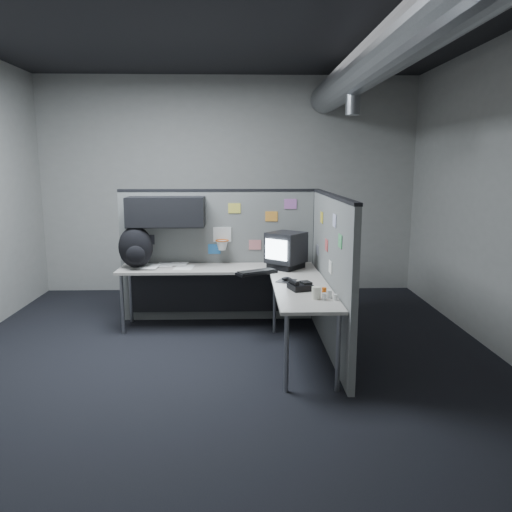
{
  "coord_description": "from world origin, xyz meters",
  "views": [
    {
      "loc": [
        0.18,
        -4.77,
        1.93
      ],
      "look_at": [
        0.34,
        0.35,
        0.98
      ],
      "focal_mm": 35.0,
      "sensor_mm": 36.0,
      "label": 1
    }
  ],
  "objects_px": {
    "monitor": "(286,250)",
    "keyboard": "(257,272)",
    "desk": "(238,282)",
    "backpack": "(136,248)",
    "phone": "(300,286)"
  },
  "relations": [
    {
      "from": "desk",
      "to": "keyboard",
      "type": "relative_size",
      "value": 4.83
    },
    {
      "from": "keyboard",
      "to": "backpack",
      "type": "height_order",
      "value": "backpack"
    },
    {
      "from": "desk",
      "to": "keyboard",
      "type": "distance_m",
      "value": 0.26
    },
    {
      "from": "desk",
      "to": "backpack",
      "type": "xyz_separation_m",
      "value": [
        -1.19,
        0.27,
        0.35
      ]
    },
    {
      "from": "keyboard",
      "to": "backpack",
      "type": "distance_m",
      "value": 1.46
    },
    {
      "from": "monitor",
      "to": "keyboard",
      "type": "distance_m",
      "value": 0.5
    },
    {
      "from": "desk",
      "to": "backpack",
      "type": "distance_m",
      "value": 1.27
    },
    {
      "from": "backpack",
      "to": "monitor",
      "type": "bearing_deg",
      "value": 6.75
    },
    {
      "from": "monitor",
      "to": "phone",
      "type": "relative_size",
      "value": 1.99
    },
    {
      "from": "desk",
      "to": "keyboard",
      "type": "bearing_deg",
      "value": -24.3
    },
    {
      "from": "keyboard",
      "to": "desk",
      "type": "bearing_deg",
      "value": 171.54
    },
    {
      "from": "desk",
      "to": "phone",
      "type": "xyz_separation_m",
      "value": [
        0.6,
        -0.8,
        0.15
      ]
    },
    {
      "from": "keyboard",
      "to": "phone",
      "type": "relative_size",
      "value": 1.83
    },
    {
      "from": "monitor",
      "to": "phone",
      "type": "xyz_separation_m",
      "value": [
        0.05,
        -1.0,
        -0.18
      ]
    },
    {
      "from": "phone",
      "to": "monitor",
      "type": "bearing_deg",
      "value": 84.94
    }
  ]
}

